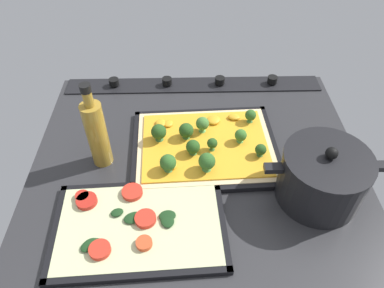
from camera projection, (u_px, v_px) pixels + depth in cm
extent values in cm
cube|color=#28282B|center=(197.00, 166.00, 84.19)|extent=(75.54, 66.45, 3.00)
cube|color=black|center=(193.00, 84.00, 103.85)|extent=(72.52, 7.00, 0.80)
cylinder|color=black|center=(272.00, 80.00, 103.32)|extent=(2.80, 2.80, 1.80)
cylinder|color=black|center=(220.00, 80.00, 103.06)|extent=(2.80, 2.80, 1.80)
cylinder|color=black|center=(167.00, 81.00, 102.80)|extent=(2.80, 2.80, 1.80)
cylinder|color=black|center=(114.00, 82.00, 102.54)|extent=(2.80, 2.80, 1.80)
cube|color=black|center=(205.00, 148.00, 85.89)|extent=(35.13, 28.19, 0.50)
cube|color=black|center=(200.00, 112.00, 94.64)|extent=(34.07, 2.62, 1.30)
cube|color=black|center=(210.00, 190.00, 76.59)|extent=(34.07, 2.62, 1.30)
cube|color=black|center=(273.00, 144.00, 86.38)|extent=(2.31, 26.82, 1.30)
cube|color=black|center=(135.00, 150.00, 84.85)|extent=(2.31, 26.82, 1.30)
cube|color=beige|center=(205.00, 146.00, 85.36)|extent=(32.64, 25.69, 1.00)
cube|color=gold|center=(205.00, 144.00, 84.87)|extent=(30.00, 23.15, 0.40)
cone|color=#4D8B3F|center=(207.00, 167.00, 78.59)|extent=(2.04, 2.04, 1.23)
sphere|color=#2D5B23|center=(207.00, 161.00, 77.18)|extent=(3.71, 3.71, 3.71)
cone|color=#427635|center=(193.00, 152.00, 82.20)|extent=(1.77, 1.77, 0.85)
sphere|color=#264C1C|center=(193.00, 147.00, 81.04)|extent=(3.21, 3.21, 3.21)
cone|color=#4D8B3F|center=(250.00, 120.00, 89.84)|extent=(1.51, 1.51, 1.05)
sphere|color=#2D5B23|center=(251.00, 115.00, 88.75)|extent=(2.74, 2.74, 2.74)
cone|color=#4D8B3F|center=(168.00, 168.00, 78.60)|extent=(1.99, 1.99, 0.98)
sphere|color=#2D5B23|center=(168.00, 162.00, 77.30)|extent=(3.63, 3.63, 3.63)
cone|color=#427635|center=(260.00, 155.00, 81.50)|extent=(1.41, 1.41, 0.86)
sphere|color=#264C1C|center=(261.00, 151.00, 80.52)|extent=(2.57, 2.57, 2.57)
cone|color=#427635|center=(159.00, 138.00, 85.27)|extent=(1.98, 1.98, 1.14)
sphere|color=#264C1C|center=(159.00, 132.00, 83.91)|extent=(3.61, 3.61, 3.61)
cone|color=#5B9F46|center=(240.00, 140.00, 84.84)|extent=(1.56, 1.56, 0.97)
sphere|color=#386B28|center=(241.00, 135.00, 83.74)|extent=(2.84, 2.84, 2.84)
cone|color=#427635|center=(186.00, 136.00, 85.88)|extent=(1.92, 1.92, 0.92)
sphere|color=#264C1C|center=(186.00, 130.00, 84.63)|extent=(3.48, 3.48, 3.48)
cone|color=#427635|center=(212.00, 148.00, 82.87)|extent=(1.32, 1.32, 1.17)
sphere|color=#264C1C|center=(212.00, 143.00, 81.82)|extent=(2.41, 2.41, 2.41)
cone|color=#68AD54|center=(202.00, 129.00, 87.30)|extent=(1.75, 1.75, 1.26)
sphere|color=#427533|center=(202.00, 123.00, 86.01)|extent=(3.18, 3.18, 3.18)
ellipsoid|color=gold|center=(161.00, 123.00, 89.16)|extent=(3.39, 3.53, 0.98)
ellipsoid|color=gold|center=(171.00, 165.00, 79.28)|extent=(3.39, 3.22, 0.99)
ellipsoid|color=gold|center=(162.00, 131.00, 87.12)|extent=(2.63, 3.00, 0.87)
ellipsoid|color=gold|center=(234.00, 117.00, 90.69)|extent=(3.45, 2.75, 1.07)
ellipsoid|color=gold|center=(213.00, 120.00, 89.83)|extent=(4.73, 4.75, 1.21)
ellipsoid|color=gold|center=(168.00, 124.00, 89.06)|extent=(2.79, 2.89, 0.86)
cube|color=black|center=(140.00, 228.00, 70.52)|extent=(34.57, 23.15, 0.50)
cube|color=black|center=(141.00, 186.00, 77.41)|extent=(33.59, 2.82, 1.30)
cube|color=black|center=(138.00, 277.00, 63.06)|extent=(33.59, 2.82, 1.30)
cube|color=black|center=(222.00, 221.00, 71.07)|extent=(2.24, 21.58, 1.30)
cube|color=black|center=(55.00, 232.00, 69.41)|extent=(2.24, 21.58, 1.30)
cube|color=#BDC490|center=(140.00, 226.00, 70.03)|extent=(32.06, 20.63, 0.90)
cylinder|color=red|center=(100.00, 250.00, 65.39)|extent=(4.02, 4.02, 1.00)
cylinder|color=#D14723|center=(144.00, 243.00, 66.31)|extent=(3.06, 3.06, 1.00)
cylinder|color=red|center=(132.00, 192.00, 74.60)|extent=(4.31, 4.31, 1.00)
cylinder|color=red|center=(145.00, 219.00, 70.05)|extent=(4.21, 4.21, 1.00)
cylinder|color=#B22319|center=(87.00, 201.00, 73.03)|extent=(4.24, 4.24, 1.00)
cylinder|color=#B22319|center=(82.00, 196.00, 73.84)|extent=(2.80, 2.80, 1.00)
ellipsoid|color=#193819|center=(117.00, 212.00, 71.18)|extent=(3.02, 2.67, 0.60)
ellipsoid|color=#193819|center=(89.00, 245.00, 66.16)|extent=(4.13, 4.06, 0.60)
ellipsoid|color=#193819|center=(134.00, 218.00, 70.32)|extent=(4.54, 3.66, 0.60)
ellipsoid|color=#193819|center=(167.00, 216.00, 70.63)|extent=(3.68, 3.07, 0.60)
ellipsoid|color=#193819|center=(167.00, 221.00, 69.84)|extent=(3.36, 3.81, 0.60)
ellipsoid|color=#193819|center=(97.00, 244.00, 66.25)|extent=(3.70, 3.69, 0.60)
cylinder|color=black|center=(322.00, 179.00, 72.61)|extent=(17.10, 17.10, 10.85)
cylinder|color=black|center=(329.00, 159.00, 68.49)|extent=(17.44, 17.44, 0.80)
sphere|color=black|center=(332.00, 153.00, 67.36)|extent=(2.40, 2.40, 2.40)
cube|color=black|center=(379.00, 166.00, 70.34)|extent=(3.60, 2.00, 1.20)
cube|color=black|center=(273.00, 168.00, 69.98)|extent=(3.60, 2.00, 1.20)
cylinder|color=olive|center=(97.00, 135.00, 77.75)|extent=(4.50, 4.50, 16.18)
cylinder|color=olive|center=(88.00, 99.00, 70.79)|extent=(2.03, 2.03, 3.50)
cylinder|color=black|center=(85.00, 88.00, 68.99)|extent=(2.25, 2.25, 1.60)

